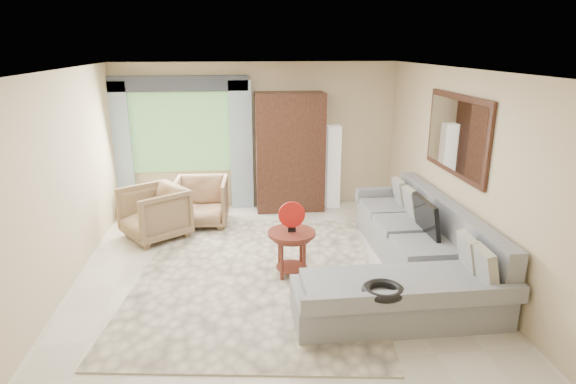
{
  "coord_description": "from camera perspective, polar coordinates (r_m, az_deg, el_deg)",
  "views": [
    {
      "loc": [
        -0.42,
        -5.58,
        2.89
      ],
      "look_at": [
        0.25,
        0.35,
        1.05
      ],
      "focal_mm": 30.0,
      "sensor_mm": 36.0,
      "label": 1
    }
  ],
  "objects": [
    {
      "name": "ground",
      "position": [
        6.29,
        -1.93,
        -10.2
      ],
      "size": [
        6.0,
        6.0,
        0.0
      ],
      "primitive_type": "plane",
      "color": "silver",
      "rests_on": "ground"
    },
    {
      "name": "area_rug",
      "position": [
        6.38,
        -3.69,
        -9.74
      ],
      "size": [
        3.52,
        4.37,
        0.02
      ],
      "primitive_type": "cube",
      "rotation": [
        0.0,
        0.0,
        -0.14
      ],
      "color": "beige",
      "rests_on": "ground"
    },
    {
      "name": "sectional_sofa",
      "position": [
        6.39,
        14.47,
        -7.52
      ],
      "size": [
        2.3,
        3.46,
        0.9
      ],
      "color": "gray",
      "rests_on": "ground"
    },
    {
      "name": "tv_screen",
      "position": [
        6.57,
        16.06,
        -2.84
      ],
      "size": [
        0.14,
        0.74,
        0.48
      ],
      "primitive_type": "cube",
      "rotation": [
        0.0,
        -0.17,
        0.0
      ],
      "color": "black",
      "rests_on": "sectional_sofa"
    },
    {
      "name": "garden_hose",
      "position": [
        4.96,
        11.23,
        -11.4
      ],
      "size": [
        0.43,
        0.43,
        0.09
      ],
      "primitive_type": "torus",
      "color": "black",
      "rests_on": "sectional_sofa"
    },
    {
      "name": "coffee_table",
      "position": [
        6.23,
        0.43,
        -7.2
      ],
      "size": [
        0.61,
        0.61,
        0.61
      ],
      "rotation": [
        0.0,
        0.0,
        0.27
      ],
      "color": "#552216",
      "rests_on": "ground"
    },
    {
      "name": "red_disc",
      "position": [
        6.04,
        0.45,
        -2.7
      ],
      "size": [
        0.34,
        0.04,
        0.34
      ],
      "primitive_type": "cylinder",
      "rotation": [
        1.57,
        0.0,
        -0.04
      ],
      "color": "#B31611",
      "rests_on": "coffee_table"
    },
    {
      "name": "armchair_left",
      "position": [
        7.68,
        -15.57,
        -2.41
      ],
      "size": [
        1.22,
        1.21,
        0.81
      ],
      "primitive_type": "imported",
      "rotation": [
        0.0,
        0.0,
        -0.97
      ],
      "color": "#8D6D4D",
      "rests_on": "ground"
    },
    {
      "name": "armchair_right",
      "position": [
        8.06,
        -10.25,
        -1.17
      ],
      "size": [
        0.89,
        0.91,
        0.79
      ],
      "primitive_type": "imported",
      "rotation": [
        0.0,
        0.0,
        -0.06
      ],
      "color": "#A07C57",
      "rests_on": "ground"
    },
    {
      "name": "potted_plant",
      "position": [
        8.73,
        -18.09,
        -1.12
      ],
      "size": [
        0.54,
        0.47,
        0.56
      ],
      "primitive_type": "imported",
      "rotation": [
        0.0,
        0.0,
        -0.08
      ],
      "color": "#999999",
      "rests_on": "ground"
    },
    {
      "name": "armoire",
      "position": [
        8.55,
        0.2,
        4.72
      ],
      "size": [
        1.2,
        0.55,
        2.1
      ],
      "primitive_type": "cube",
      "color": "black",
      "rests_on": "ground"
    },
    {
      "name": "floor_lamp",
      "position": [
        8.81,
        5.34,
        3.0
      ],
      "size": [
        0.24,
        0.24,
        1.5
      ],
      "primitive_type": "cube",
      "color": "silver",
      "rests_on": "ground"
    },
    {
      "name": "window",
      "position": [
        8.72,
        -12.58,
        6.9
      ],
      "size": [
        1.8,
        0.04,
        1.4
      ],
      "primitive_type": "cube",
      "color": "#669E59",
      "rests_on": "wall_back"
    },
    {
      "name": "curtain_left",
      "position": [
        8.86,
        -19.32,
        4.84
      ],
      "size": [
        0.4,
        0.08,
        2.3
      ],
      "primitive_type": "cube",
      "color": "#9EB7CC",
      "rests_on": "ground"
    },
    {
      "name": "curtain_right",
      "position": [
        8.63,
        -5.56,
        5.43
      ],
      "size": [
        0.4,
        0.08,
        2.3
      ],
      "primitive_type": "cube",
      "color": "#9EB7CC",
      "rests_on": "ground"
    },
    {
      "name": "valance",
      "position": [
        8.55,
        -13.0,
        12.43
      ],
      "size": [
        2.4,
        0.12,
        0.26
      ],
      "primitive_type": "cube",
      "color": "#1E232D",
      "rests_on": "wall_back"
    },
    {
      "name": "wall_mirror",
      "position": [
        6.69,
        19.31,
        6.37
      ],
      "size": [
        0.05,
        1.7,
        1.05
      ],
      "color": "black",
      "rests_on": "wall_right"
    }
  ]
}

